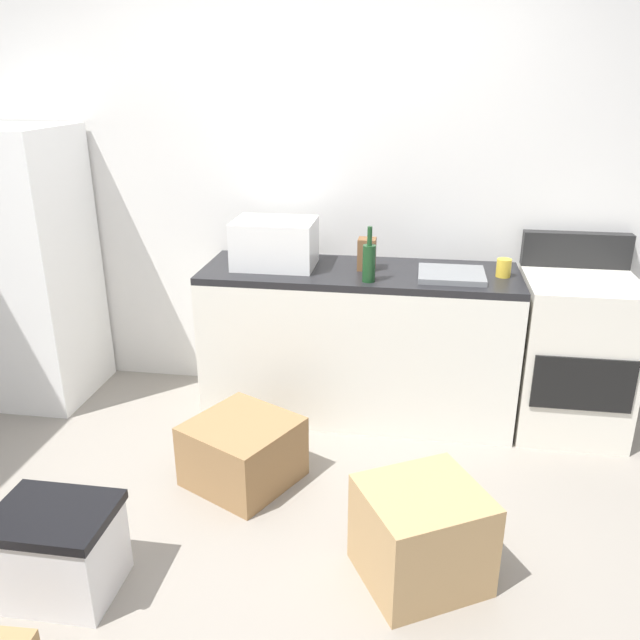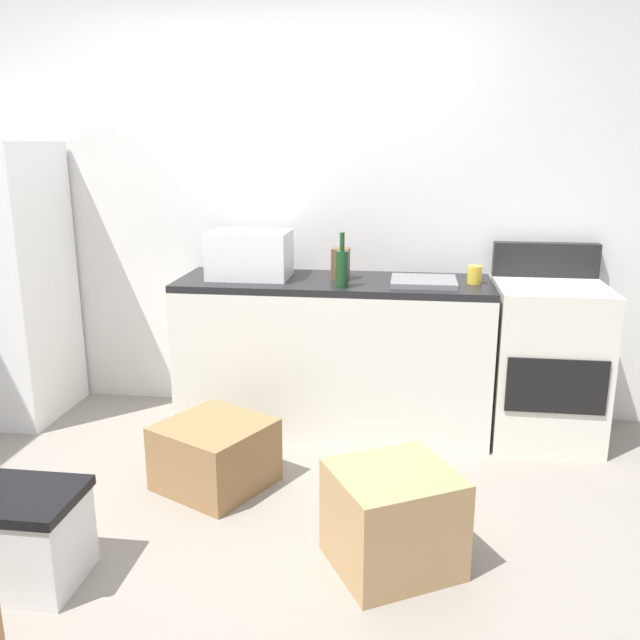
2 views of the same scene
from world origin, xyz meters
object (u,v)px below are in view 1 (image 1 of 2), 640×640
(wine_bottle, at_px, (369,262))
(storage_bin, at_px, (58,551))
(knife_block, at_px, (367,254))
(cardboard_box_medium, at_px, (243,451))
(coffee_mug, at_px, (504,268))
(cardboard_box_small, at_px, (421,535))
(microwave, at_px, (275,243))
(refrigerator, at_px, (24,268))
(stove_oven, at_px, (572,353))

(wine_bottle, bearing_deg, storage_bin, -126.72)
(knife_block, bearing_deg, cardboard_box_medium, -122.56)
(coffee_mug, height_order, cardboard_box_small, coffee_mug)
(microwave, distance_m, storage_bin, 1.94)
(coffee_mug, bearing_deg, cardboard_box_medium, -147.84)
(refrigerator, bearing_deg, coffee_mug, 0.92)
(microwave, relative_size, cardboard_box_small, 0.99)
(cardboard_box_medium, bearing_deg, wine_bottle, 47.29)
(coffee_mug, height_order, knife_block, knife_block)
(refrigerator, height_order, storage_bin, refrigerator)
(stove_oven, xyz_separation_m, wine_bottle, (-1.15, -0.21, 0.54))
(storage_bin, bearing_deg, coffee_mug, 42.42)
(microwave, bearing_deg, refrigerator, -177.84)
(stove_oven, xyz_separation_m, coffee_mug, (-0.43, -0.01, 0.48))
(coffee_mug, xyz_separation_m, storage_bin, (-1.81, -1.66, -0.76))
(stove_oven, bearing_deg, storage_bin, -143.37)
(wine_bottle, bearing_deg, stove_oven, 10.24)
(wine_bottle, relative_size, coffee_mug, 3.00)
(stove_oven, distance_m, microwave, 1.80)
(cardboard_box_small, bearing_deg, stove_oven, 59.00)
(knife_block, bearing_deg, refrigerator, -178.04)
(refrigerator, distance_m, cardboard_box_small, 2.85)
(wine_bottle, xyz_separation_m, knife_block, (-0.03, 0.22, -0.02))
(wine_bottle, height_order, coffee_mug, wine_bottle)
(coffee_mug, relative_size, cardboard_box_medium, 0.21)
(stove_oven, height_order, coffee_mug, stove_oven)
(coffee_mug, distance_m, cardboard_box_medium, 1.71)
(knife_block, relative_size, storage_bin, 0.39)
(refrigerator, distance_m, knife_block, 2.09)
(refrigerator, relative_size, microwave, 3.63)
(wine_bottle, xyz_separation_m, cardboard_box_small, (0.33, -1.16, -0.80))
(wine_bottle, xyz_separation_m, cardboard_box_medium, (-0.57, -0.61, -0.84))
(coffee_mug, height_order, storage_bin, coffee_mug)
(cardboard_box_medium, relative_size, storage_bin, 1.04)
(coffee_mug, height_order, cardboard_box_medium, coffee_mug)
(microwave, height_order, knife_block, microwave)
(microwave, bearing_deg, storage_bin, -107.54)
(microwave, xyz_separation_m, storage_bin, (-0.53, -1.67, -0.84))
(cardboard_box_medium, height_order, cardboard_box_small, cardboard_box_small)
(stove_oven, bearing_deg, refrigerator, -179.03)
(refrigerator, xyz_separation_m, wine_bottle, (2.12, -0.15, 0.17))
(microwave, bearing_deg, coffee_mug, -0.58)
(refrigerator, distance_m, storage_bin, 2.02)
(refrigerator, height_order, cardboard_box_small, refrigerator)
(refrigerator, xyz_separation_m, stove_oven, (3.27, 0.06, -0.37))
(stove_oven, distance_m, coffee_mug, 0.65)
(wine_bottle, bearing_deg, coffee_mug, 15.34)
(microwave, bearing_deg, stove_oven, -0.12)
(knife_block, xyz_separation_m, storage_bin, (-1.06, -1.68, -0.80))
(knife_block, bearing_deg, microwave, -178.61)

